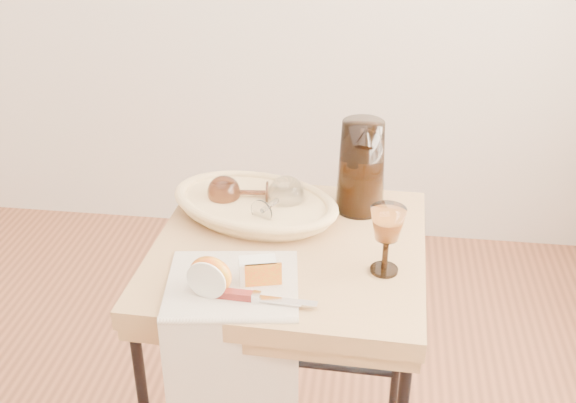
% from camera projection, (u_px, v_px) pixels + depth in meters
% --- Properties ---
extents(side_table, '(0.62, 0.62, 0.77)m').
position_uv_depth(side_table, '(289.00, 374.00, 1.75)').
color(side_table, brown).
rests_on(side_table, floor).
extents(tea_towel, '(0.30, 0.27, 0.01)m').
position_uv_depth(tea_towel, '(232.00, 284.00, 1.42)').
color(tea_towel, beige).
rests_on(tea_towel, side_table).
extents(bread_basket, '(0.42, 0.35, 0.05)m').
position_uv_depth(bread_basket, '(255.00, 207.00, 1.67)').
color(bread_basket, tan).
rests_on(bread_basket, side_table).
extents(goblet_lying_a, '(0.14, 0.09, 0.08)m').
position_uv_depth(goblet_lying_a, '(242.00, 192.00, 1.67)').
color(goblet_lying_a, brown).
rests_on(goblet_lying_a, bread_basket).
extents(goblet_lying_b, '(0.14, 0.16, 0.09)m').
position_uv_depth(goblet_lying_b, '(276.00, 201.00, 1.63)').
color(goblet_lying_b, white).
rests_on(goblet_lying_b, bread_basket).
extents(pitcher, '(0.19, 0.26, 0.27)m').
position_uv_depth(pitcher, '(361.00, 167.00, 1.66)').
color(pitcher, black).
rests_on(pitcher, side_table).
extents(wine_goblet, '(0.08, 0.08, 0.15)m').
position_uv_depth(wine_goblet, '(386.00, 240.00, 1.43)').
color(wine_goblet, white).
rests_on(wine_goblet, side_table).
extents(apple_half, '(0.10, 0.06, 0.08)m').
position_uv_depth(apple_half, '(211.00, 275.00, 1.38)').
color(apple_half, red).
rests_on(apple_half, tea_towel).
extents(apple_wedge, '(0.08, 0.06, 0.05)m').
position_uv_depth(apple_wedge, '(258.00, 270.00, 1.42)').
color(apple_wedge, silver).
rests_on(apple_wedge, tea_towel).
extents(table_knife, '(0.21, 0.03, 0.02)m').
position_uv_depth(table_knife, '(260.00, 297.00, 1.36)').
color(table_knife, silver).
rests_on(table_knife, tea_towel).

